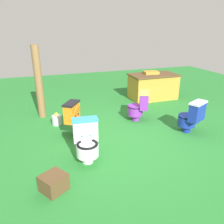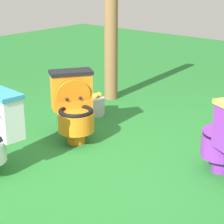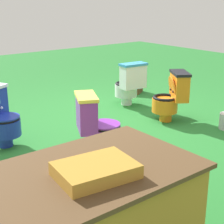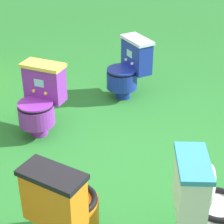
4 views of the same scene
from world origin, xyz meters
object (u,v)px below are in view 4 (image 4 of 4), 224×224
Objects in this scene: toilet_blue at (128,68)px; toilet_orange at (65,205)px; toilet_purple at (40,100)px; toilet_white at (204,202)px.

toilet_orange is at bearing 138.07° from toilet_blue.
toilet_white is at bearing 155.16° from toilet_purple.
toilet_orange is 1.59m from toilet_purple.
toilet_blue and toilet_purple have the same top height.
toilet_blue is 1.00× the size of toilet_purple.
toilet_blue and toilet_white have the same top height.
toilet_orange is at bearing 127.81° from toilet_purple.
toilet_orange is (0.03, 0.96, 0.00)m from toilet_white.
toilet_orange and toilet_purple have the same top height.
toilet_white is 1.00× the size of toilet_purple.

